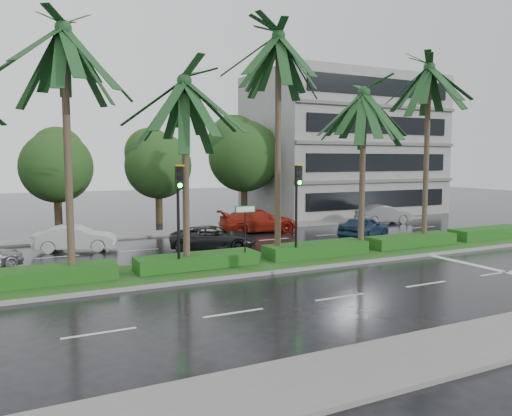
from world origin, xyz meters
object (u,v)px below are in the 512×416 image
car_darkgrey (214,238)px  car_grey (384,214)px  car_red (258,221)px  signal_median_left (179,203)px  street_sign (245,220)px  car_blue (364,227)px  car_white (76,238)px

car_darkgrey → car_grey: size_ratio=1.09×
car_darkgrey → car_red: car_red is taller
signal_median_left → car_red: 13.14m
street_sign → car_darkgrey: street_sign is taller
car_blue → signal_median_left: bearing=88.2°
car_red → signal_median_left: bearing=147.0°
street_sign → car_white: street_sign is taller
signal_median_left → car_red: signal_median_left is taller
street_sign → car_grey: (15.83, 9.39, -1.44)m
car_darkgrey → car_blue: bearing=-69.6°
street_sign → car_white: bearing=127.6°
car_red → car_darkgrey: bearing=141.1°
street_sign → car_blue: 11.04m
car_red → car_grey: 10.33m
car_red → car_blue: size_ratio=1.31×
signal_median_left → car_red: (8.50, 9.76, -2.25)m
street_sign → signal_median_left: bearing=-176.5°
car_blue → car_grey: size_ratio=0.95×
signal_median_left → car_grey: bearing=26.9°
street_sign → car_blue: street_sign is taller
car_blue → car_grey: (5.83, 4.94, 0.02)m
car_white → car_darkgrey: 7.11m
car_white → car_blue: 16.35m
signal_median_left → car_red: bearing=48.9°
car_red → car_blue: car_red is taller
car_white → street_sign: bearing=-126.4°
street_sign → car_darkgrey: (0.50, 4.91, -1.50)m
signal_median_left → street_sign: (3.00, 0.18, -0.87)m
street_sign → car_darkgrey: size_ratio=0.57×
car_red → car_grey: bearing=-83.0°
car_white → car_darkgrey: bearing=-98.0°
car_white → signal_median_left: bearing=-143.4°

